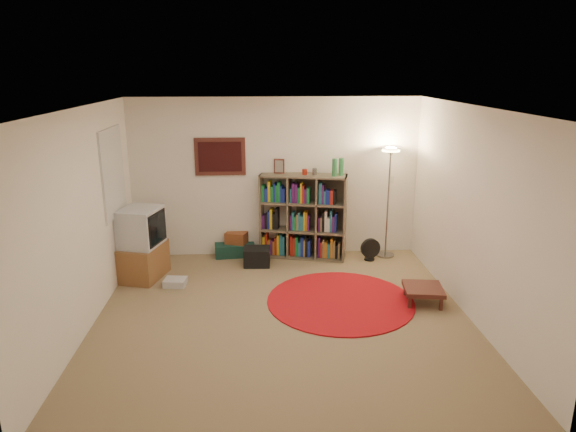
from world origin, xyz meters
name	(u,v)px	position (x,y,z in m)	size (l,w,h in m)	color
room	(278,216)	(-0.05, 0.05, 1.26)	(4.54, 4.54, 2.54)	#826C4C
bookshelf	(302,217)	(0.41, 2.06, 0.65)	(1.39, 0.68, 1.61)	brown
floor_lamp	(390,166)	(1.76, 2.00, 1.46)	(0.43, 0.43, 1.76)	gray
floor_fan	(370,249)	(1.47, 1.82, 0.18)	(0.32, 0.19, 0.36)	black
tv_stand	(143,245)	(-1.93, 1.34, 0.50)	(0.66, 0.81, 1.03)	brown
dvd_box	(175,282)	(-1.45, 1.01, 0.05)	(0.32, 0.28, 0.10)	silver
suitcase	(235,249)	(-0.67, 2.20, 0.10)	(0.67, 0.47, 0.20)	#12322A
wicker_basket	(236,238)	(-0.63, 2.18, 0.29)	(0.38, 0.33, 0.18)	brown
duffel_bag	(257,257)	(-0.31, 1.72, 0.14)	(0.41, 0.35, 0.27)	black
red_rug	(340,301)	(0.77, 0.37, 0.01)	(1.90, 1.90, 0.02)	#9C0B13
side_table	(423,290)	(1.82, 0.27, 0.19)	(0.54, 0.54, 0.22)	#411B16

